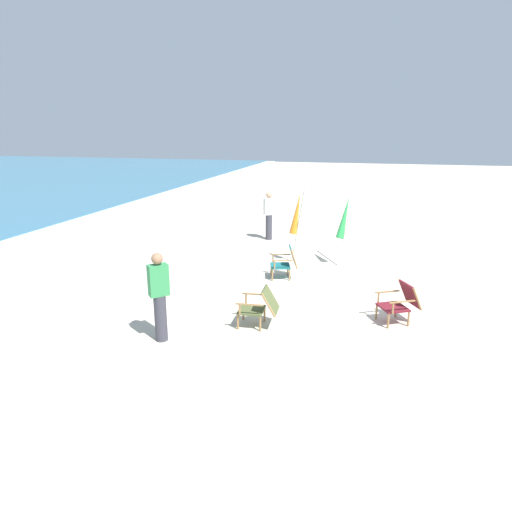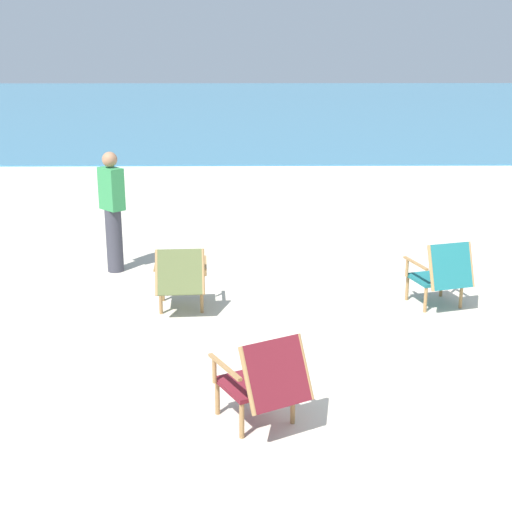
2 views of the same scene
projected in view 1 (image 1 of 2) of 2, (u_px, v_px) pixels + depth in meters
The scene contains 8 objects.
ground_plane at pixel (348, 285), 11.08m from camera, with size 80.00×80.00×0.00m, color beige.
beach_chair_mid_center at pixel (260, 306), 8.71m from camera, with size 0.63×0.79×0.78m.
beach_chair_back_right at pixel (401, 301), 8.91m from camera, with size 0.85×0.91×0.80m.
beach_chair_front_left at pixel (286, 261), 11.54m from camera, with size 0.74×0.80×0.82m.
umbrella_furled_orange at pixel (297, 214), 12.67m from camera, with size 0.28×0.45×2.11m.
umbrella_furled_green at pixel (344, 218), 12.52m from camera, with size 0.83×0.47×1.99m.
person_near_chairs at pixel (269, 215), 15.42m from camera, with size 0.35×0.39×1.63m.
person_by_waterline at pixel (159, 296), 8.02m from camera, with size 0.38×0.38×1.63m.
Camera 1 is at (-10.69, -0.49, 3.71)m, focal length 32.00 mm.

